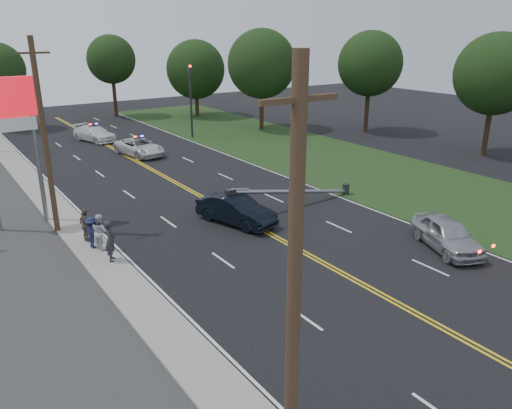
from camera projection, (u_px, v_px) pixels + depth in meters
ground at (340, 272)px, 22.29m from camera, size 120.00×120.00×0.00m
sidewalk at (84, 240)px, 25.55m from camera, size 1.80×70.00×0.12m
grass_verge at (379, 174)px, 37.27m from camera, size 12.00×80.00×0.01m
centerline_yellow at (224, 209)px, 30.06m from camera, size 0.36×80.00×0.00m
pylon_sign at (6, 117)px, 25.56m from camera, size 3.20×0.35×8.00m
traffic_signal at (191, 95)px, 48.63m from camera, size 0.28×0.41×7.05m
fallen_streetlight at (300, 191)px, 30.44m from camera, size 9.36×0.44×1.91m
utility_pole_near at (293, 319)px, 9.47m from camera, size 1.60×0.28×10.00m
utility_pole_mid at (45, 138)px, 25.01m from camera, size 1.60×0.28×10.00m
tree_7 at (111, 59)px, 59.52m from camera, size 5.73×5.73×9.69m
tree_8 at (196, 69)px, 60.30m from camera, size 7.04×7.04×9.14m
tree_9 at (262, 64)px, 51.93m from camera, size 7.15×7.15×10.39m
tree_12 at (496, 74)px, 40.58m from camera, size 6.64×6.64×10.12m
tree_13 at (370, 64)px, 50.34m from camera, size 6.50×6.50×10.20m
crashed_sedan at (236, 210)px, 27.65m from camera, size 2.97×5.06×1.58m
waiting_sedan at (447, 234)px, 24.43m from camera, size 3.51×4.93×1.56m
emergency_a at (139, 147)px, 42.66m from camera, size 3.26×5.48×1.43m
emergency_b at (94, 133)px, 48.13m from camera, size 3.46×5.44×1.47m
bystander_a at (110, 241)px, 22.85m from camera, size 0.70×0.84×1.97m
bystander_b at (100, 232)px, 24.14m from camera, size 0.83×0.98×1.77m
bystander_c at (92, 232)px, 24.28m from camera, size 0.79×1.12×1.58m
bystander_d at (86, 225)px, 24.96m from camera, size 0.63×1.08×1.73m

